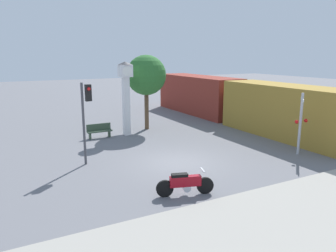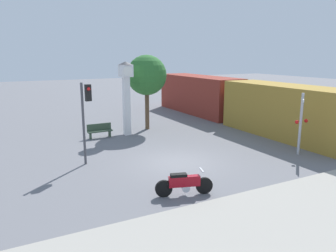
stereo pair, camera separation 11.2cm
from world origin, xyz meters
The scene contains 9 objects.
ground_plane centered at (0.00, 0.00, 0.00)m, with size 120.00×120.00×0.00m, color slate.
sidewalk_strip centered at (0.00, -7.58, 0.05)m, with size 36.00×6.00×0.10m.
motorcycle centered at (-1.70, -3.58, 0.48)m, with size 2.20×0.83×1.00m.
clock_tower centered at (-0.15, 6.67, 3.19)m, with size 0.95×0.95×4.89m.
freight_train centered at (8.95, 6.51, 1.70)m, with size 2.80×20.77×3.40m.
traffic_light centered at (-4.00, 1.89, 2.78)m, with size 0.50×0.35×4.03m.
railroad_crossing_signal centered at (6.50, -1.88, 1.84)m, with size 0.90×0.82×3.35m.
street_tree centered at (1.79, 7.68, 3.88)m, with size 2.83×2.83×5.32m.
bench centered at (-2.02, 6.75, 0.49)m, with size 1.60×0.44×0.92m.
Camera 1 is at (-7.81, -13.68, 5.31)m, focal length 35.00 mm.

